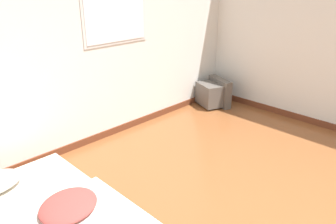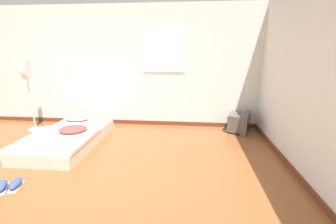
# 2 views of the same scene
# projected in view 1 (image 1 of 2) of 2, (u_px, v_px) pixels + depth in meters

# --- Properties ---
(wall_back) EXTENTS (8.05, 0.08, 2.60)m
(wall_back) POSITION_uv_depth(u_px,v_px,m) (57.00, 43.00, 3.51)
(wall_back) COLOR silver
(wall_back) RESTS_ON ground_plane
(crt_tv) EXTENTS (0.54, 0.59, 0.43)m
(crt_tv) POSITION_uv_depth(u_px,v_px,m) (213.00, 93.00, 5.27)
(crt_tv) COLOR #56514C
(crt_tv) RESTS_ON ground_plane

